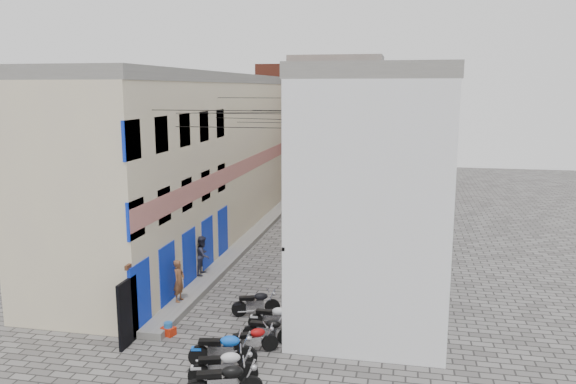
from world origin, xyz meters
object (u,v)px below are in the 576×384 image
Objects in this scene: motorcycle_d at (252,339)px; person_b at (203,255)px; motorcycle_b at (223,365)px; motorcycle_f at (274,316)px; water_jug_near at (168,329)px; motorcycle_c at (223,348)px; motorcycle_e at (268,329)px; water_jug_far at (168,329)px; motorcycle_a at (224,380)px; red_crate at (168,331)px; motorcycle_g at (256,302)px; person_a at (179,281)px.

person_b reaches higher than motorcycle_d.
motorcycle_b is at bearing -160.72° from person_b.
water_jug_near is (-3.42, -1.07, -0.30)m from motorcycle_f.
motorcycle_f is (0.92, 2.77, -0.08)m from motorcycle_c.
motorcycle_e is 3.46m from water_jug_far.
motorcycle_b is 1.15× the size of motorcycle_e.
motorcycle_b is 9.02m from person_b.
motorcycle_a is 2.78m from motorcycle_d.
motorcycle_f is (0.60, 3.74, -0.05)m from motorcycle_b.
motorcycle_f is at bearing 157.32° from motorcycle_a.
motorcycle_b is at bearing -43.42° from red_crate.
motorcycle_d is at bearing 136.69° from motorcycle_c.
motorcycle_e reaches higher than red_crate.
motorcycle_c reaches higher than water_jug_far.
motorcycle_f is at bearing 141.47° from motorcycle_d.
motorcycle_g is 3.35m from water_jug_far.
red_crate is at bearing -134.93° from motorcycle_c.
water_jug_far is at bearing -157.18° from motorcycle_a.
water_jug_far is (0.00, 0.00, -0.00)m from water_jug_near.
red_crate is at bearing -176.29° from person_b.
water_jug_far is at bearing -176.29° from person_b.
motorcycle_a reaches higher than motorcycle_g.
water_jug_far is (-3.42, -1.07, -0.30)m from motorcycle_f.
person_a is (-3.71, 5.90, 0.45)m from motorcycle_a.
water_jug_near is (0.58, -2.40, -0.83)m from person_a.
motorcycle_a is 9.89m from person_b.
motorcycle_c reaches higher than motorcycle_b.
motorcycle_c is at bearing -34.33° from red_crate.
person_b reaches higher than motorcycle_e.
motorcycle_f is at bearing 150.95° from motorcycle_c.
water_jug_near is at bearing -150.82° from motorcycle_b.
motorcycle_b is 4.94m from motorcycle_g.
red_crate is (-2.47, -2.25, -0.38)m from motorcycle_g.
motorcycle_a is at bearing -29.23° from motorcycle_d.
motorcycle_d is at bearing -19.91° from motorcycle_e.
motorcycle_b is at bearing -38.07° from motorcycle_d.
motorcycle_f is 4.04× the size of water_jug_far.
motorcycle_b is 1.10× the size of motorcycle_g.
person_b is at bearing -141.93° from motorcycle_f.
red_crate is (0.80, -5.57, -0.96)m from person_b.
motorcycle_b reaches higher than motorcycle_g.
motorcycle_d is 3.22m from water_jug_near.
motorcycle_c is at bearing -34.33° from water_jug_near.
motorcycle_e is at bearing 129.57° from motorcycle_d.
motorcycle_g reaches higher than red_crate.
motorcycle_f is 4.25m from person_a.
red_crate is at bearing -70.14° from motorcycle_g.
motorcycle_e is 3.88× the size of red_crate.
water_jug_far is (0.58, -2.40, -0.84)m from person_a.
person_a is (-3.71, 3.12, 0.56)m from motorcycle_d.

